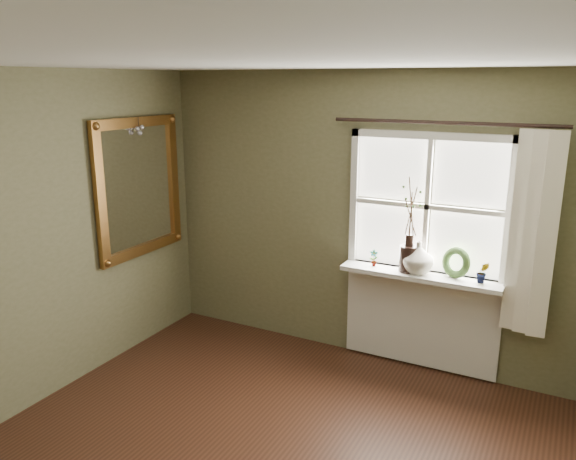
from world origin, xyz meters
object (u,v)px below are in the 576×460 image
(cream_vase, at_px, (418,257))
(wreath, at_px, (456,266))
(dark_jug, at_px, (408,259))
(gilt_mirror, at_px, (139,187))

(cream_vase, relative_size, wreath, 1.05)
(dark_jug, xyz_separation_m, gilt_mirror, (-2.41, -0.60, 0.51))
(wreath, distance_m, gilt_mirror, 2.92)
(wreath, bearing_deg, dark_jug, -150.17)
(wreath, bearing_deg, gilt_mirror, -143.14)
(dark_jug, xyz_separation_m, wreath, (0.39, 0.04, -0.01))
(cream_vase, bearing_deg, gilt_mirror, -166.47)
(cream_vase, bearing_deg, dark_jug, 180.00)
(gilt_mirror, bearing_deg, dark_jug, 13.99)
(dark_jug, height_order, cream_vase, cream_vase)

